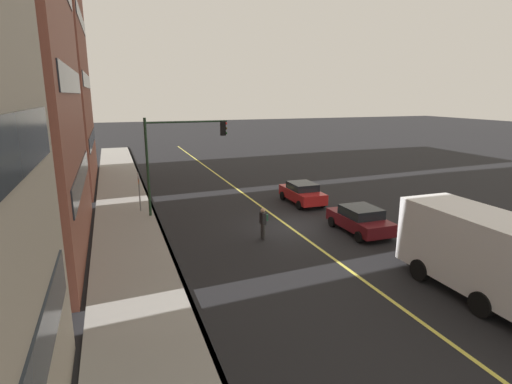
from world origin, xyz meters
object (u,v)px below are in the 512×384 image
Objects in this scene: truck_white at (496,260)px; pedestrian_with_backpack at (263,221)px; street_sign_post at (139,190)px; car_red at (302,193)px; car_maroon at (360,219)px; traffic_light_mast at (178,148)px.

truck_white is 10.64m from pedestrian_with_backpack.
truck_white is 3.19× the size of street_sign_post.
truck_white is at bearing -178.65° from car_red.
car_maroon is (-6.66, -0.26, -0.01)m from car_red.
pedestrian_with_backpack is 0.28× the size of traffic_light_mast.
car_red is at bearing -90.65° from traffic_light_mast.
car_maroon is 5.46m from pedestrian_with_backpack.
truck_white is at bearing -148.88° from pedestrian_with_backpack.
car_red is 1.58× the size of street_sign_post.
pedestrian_with_backpack is at bearing 138.71° from car_red.
truck_white is at bearing -145.45° from street_sign_post.
pedestrian_with_backpack is at bearing 81.42° from car_maroon.
car_red is 10.97m from street_sign_post.
truck_white is 17.61m from traffic_light_mast.
car_maroon is 11.57m from traffic_light_mast.
pedestrian_with_backpack reaches higher than car_maroon.
street_sign_post is (16.28, 11.21, -0.12)m from truck_white.
traffic_light_mast is (6.76, 8.72, 3.48)m from car_maroon.
street_sign_post is (8.01, 11.12, 0.80)m from car_maroon.
car_red is 9.14m from traffic_light_mast.
street_sign_post reaches higher than pedestrian_with_backpack.
street_sign_post is at bearing 34.55° from truck_white.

